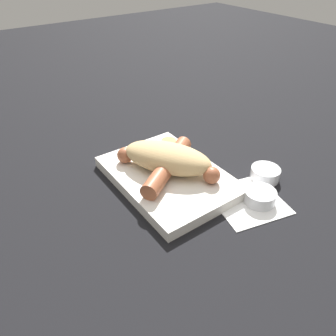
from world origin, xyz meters
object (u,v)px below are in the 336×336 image
condiment_cup_near (260,197)px  food_tray (168,177)px  bread_roll (167,158)px  sausage (166,165)px  condiment_cup_far (265,174)px

condiment_cup_near → food_tray: bearing=-146.3°
food_tray → bread_roll: bread_roll is taller
sausage → condiment_cup_far: (0.11, 0.16, -0.03)m
food_tray → sausage: 0.03m
bread_roll → condiment_cup_far: bread_roll is taller
food_tray → bread_roll: (-0.01, 0.01, 0.04)m
food_tray → condiment_cup_near: 0.17m
bread_roll → condiment_cup_far: bearing=53.3°
sausage → food_tray: bearing=12.6°
sausage → condiment_cup_near: size_ratio=3.23×
food_tray → condiment_cup_far: 0.19m
food_tray → condiment_cup_near: (0.14, 0.10, 0.00)m
condiment_cup_near → bread_roll: bearing=-149.5°
bread_roll → sausage: bread_roll is taller
condiment_cup_near → condiment_cup_far: size_ratio=1.00×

